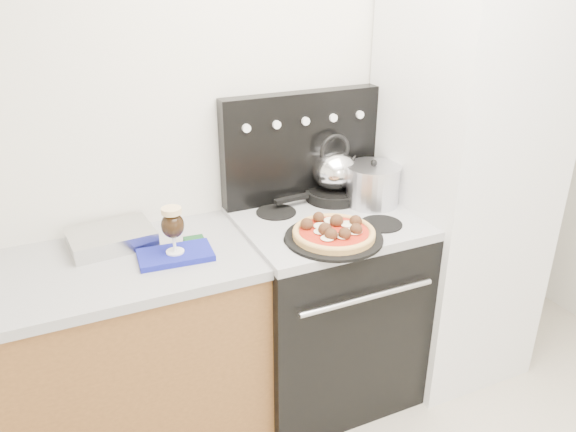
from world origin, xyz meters
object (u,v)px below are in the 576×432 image
beer_glass (173,230)px  pizza (334,231)px  pizza_pan (334,238)px  stock_pot (372,186)px  base_cabinet (79,374)px  tea_kettle (334,167)px  skillet (333,194)px  fridge (459,189)px  stove_body (324,311)px  oven_mitt (175,255)px

beer_glass → pizza: beer_glass is taller
pizza_pan → stock_pot: size_ratio=1.64×
pizza → pizza_pan: bearing=180.0°
base_cabinet → pizza_pan: bearing=-11.7°
tea_kettle → pizza: bearing=-111.1°
base_cabinet → tea_kettle: (1.24, 0.16, 0.65)m
pizza_pan → tea_kettle: (0.20, 0.37, 0.15)m
pizza_pan → stock_pot: stock_pot is taller
pizza → tea_kettle: (0.20, 0.37, 0.12)m
beer_glass → skillet: bearing=15.4°
base_cabinet → skillet: size_ratio=5.48×
pizza_pan → tea_kettle: tea_kettle is taller
pizza → stock_pot: size_ratio=1.37×
skillet → stock_pot: stock_pot is taller
base_cabinet → fridge: bearing=-1.6°
fridge → stock_pot: (-0.44, 0.09, 0.06)m
stove_body → oven_mitt: bearing=-176.8°
fridge → pizza_pan: bearing=-168.0°
pizza_pan → stock_pot: bearing=36.7°
fridge → pizza_pan: 0.79m
beer_glass → pizza_pan: beer_glass is taller
stove_body → oven_mitt: oven_mitt is taller
stove_body → tea_kettle: (0.13, 0.19, 0.64)m
base_cabinet → pizza: pizza is taller
oven_mitt → skillet: (0.82, 0.23, 0.03)m
oven_mitt → stock_pot: 0.96m
beer_glass → pizza_pan: bearing=-13.7°
stove_body → stock_pot: bearing=13.4°
base_cabinet → tea_kettle: size_ratio=6.45×
oven_mitt → pizza: 0.63m
fridge → oven_mitt: size_ratio=6.73×
stove_body → skillet: skillet is taller
pizza_pan → stock_pot: (0.34, 0.25, 0.08)m
stove_body → stock_pot: (0.26, 0.06, 0.57)m
base_cabinet → tea_kettle: 1.41m
pizza_pan → pizza: pizza is taller
tea_kettle → base_cabinet: bearing=-165.2°
base_cabinet → pizza: bearing=-11.7°
base_cabinet → oven_mitt: size_ratio=5.13×
fridge → pizza: bearing=-168.0°
stock_pot → fridge: bearing=-11.4°
stove_body → fridge: fridge is taller
oven_mitt → pizza_pan: bearing=-13.7°
skillet → pizza: bearing=-118.5°
stove_body → skillet: (0.13, 0.19, 0.50)m
pizza → skillet: size_ratio=1.26×
oven_mitt → beer_glass: size_ratio=1.48×
fridge → tea_kettle: size_ratio=8.45×
pizza_pan → tea_kettle: 0.45m
beer_glass → skillet: size_ratio=0.72×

